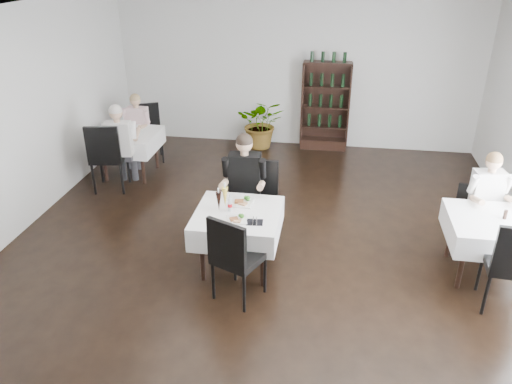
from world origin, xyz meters
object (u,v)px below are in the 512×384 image
diner_main (244,181)px  wine_shelf (325,107)px  main_table (238,223)px  potted_tree (262,123)px

diner_main → wine_shelf: bearing=75.6°
wine_shelf → diner_main: wine_shelf is taller
wine_shelf → main_table: 4.41m
wine_shelf → diner_main: bearing=-104.4°
wine_shelf → potted_tree: bearing=-173.7°
main_table → potted_tree: bearing=94.5°
diner_main → potted_tree: bearing=94.7°
main_table → diner_main: diner_main is taller
wine_shelf → main_table: wine_shelf is taller
potted_tree → diner_main: 3.55m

